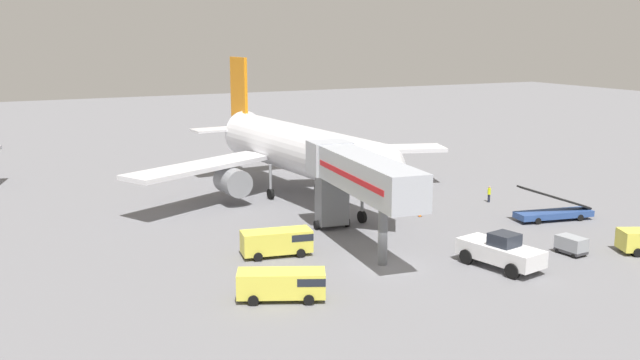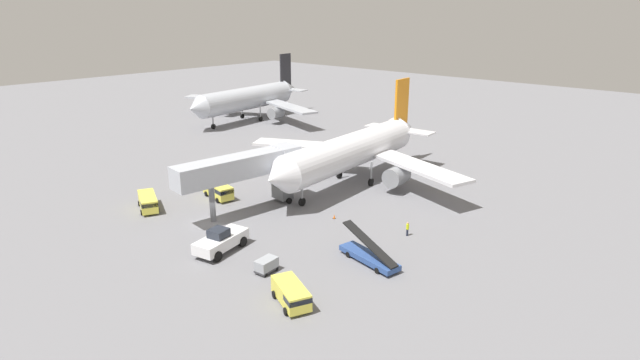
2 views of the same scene
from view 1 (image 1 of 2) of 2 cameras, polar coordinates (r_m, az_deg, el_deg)
ground_plane at (r=52.70m, az=5.45°, el=-6.87°), size 300.00×300.00×0.00m
airplane_at_gate at (r=73.13m, az=-1.87°, el=2.44°), size 36.92×36.32×13.95m
jet_bridge at (r=56.19m, az=2.90°, el=0.33°), size 5.12×17.39×7.56m
pushback_tug at (r=53.39m, az=14.24°, el=-5.56°), size 3.84×6.71×2.64m
belt_loader_truck at (r=68.18m, az=18.17°, el=-2.43°), size 7.48×3.20×3.38m
service_van_outer_left at (r=45.89m, az=-2.89°, el=-8.23°), size 5.92×4.11×1.90m
service_van_near_right at (r=54.69m, az=-3.33°, el=-4.88°), size 5.58×2.89×1.99m
baggage_cart_near_left at (r=58.23m, az=19.44°, el=-4.89°), size 1.54×2.33×1.40m
ground_crew_worker_foreground at (r=73.59m, az=13.36°, el=-1.06°), size 0.43×0.43×1.67m
safety_cone_alpha at (r=66.83m, az=7.99°, el=-2.69°), size 0.33×0.33×0.52m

